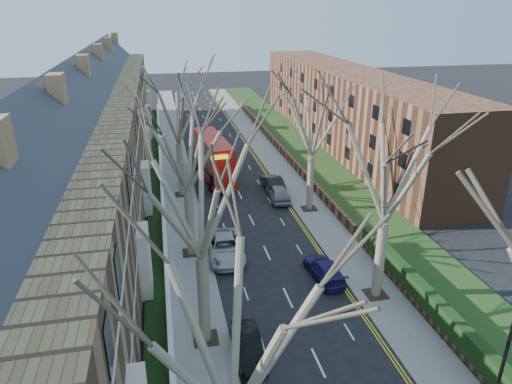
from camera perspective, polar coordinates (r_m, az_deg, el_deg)
pavement_left at (r=56.84m, az=-10.16°, el=3.79°), size 3.00×102.00×0.12m
pavement_right at (r=58.34m, az=1.71°, el=4.61°), size 3.00×102.00×0.12m
terrace_left at (r=48.03m, az=-19.36°, el=6.29°), size 9.70×78.00×13.60m
flats_right at (r=64.32m, az=11.04°, el=10.41°), size 13.97×54.00×10.00m
wall_hedge_right at (r=28.05m, az=24.28°, el=-16.29°), size 0.70×24.00×1.80m
front_wall_left at (r=49.08m, az=-11.71°, el=1.38°), size 0.30×78.00×1.00m
grass_verge_right at (r=59.50m, az=5.94°, el=4.95°), size 6.00×102.00×0.06m
lamp_post at (r=21.31m, az=28.35°, el=-18.95°), size 0.18×0.50×8.11m
tree_left_near at (r=14.16m, az=-3.33°, el=-16.03°), size 9.80×9.80×13.73m
tree_left_mid at (r=22.59m, az=-7.29°, el=0.94°), size 10.50×10.50×14.71m
tree_left_far at (r=32.19m, az=-8.89°, el=6.73°), size 10.15×10.15×14.22m
tree_left_dist at (r=43.81m, az=-9.95°, el=11.19°), size 10.50×10.50×14.71m
tree_right_mid at (r=27.63m, az=16.60°, el=4.16°), size 10.50×10.50×14.71m
tree_right_far at (r=40.11m, az=7.22°, el=9.89°), size 10.15×10.15×14.22m
double_decker_bus at (r=50.11m, az=-5.34°, el=4.12°), size 3.53×10.93×4.50m
car_left_mid at (r=25.99m, az=-1.01°, el=-18.71°), size 1.43×4.01×1.32m
car_left_far at (r=34.78m, az=-3.88°, el=-6.91°), size 2.79×5.76×1.58m
car_right_near at (r=32.61m, az=8.52°, el=-9.54°), size 2.04×4.61×1.31m
car_right_mid at (r=44.63m, az=2.81°, el=-0.07°), size 2.10×4.69×1.56m
car_right_far at (r=47.06m, az=2.09°, el=1.13°), size 1.72×4.71×1.54m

